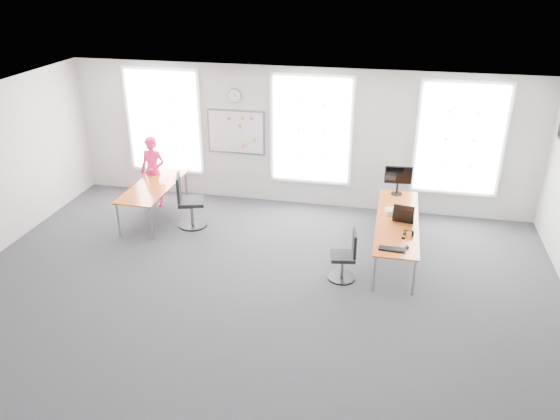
% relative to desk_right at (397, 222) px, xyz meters
% --- Properties ---
extents(floor, '(10.00, 10.00, 0.00)m').
position_rel_desk_right_xyz_m(floor, '(-2.20, -2.10, -0.64)').
color(floor, '#28292D').
rests_on(floor, ground).
extents(ceiling, '(10.00, 10.00, 0.00)m').
position_rel_desk_right_xyz_m(ceiling, '(-2.20, -2.10, 2.36)').
color(ceiling, white).
rests_on(ceiling, ground).
extents(wall_back, '(10.00, 0.00, 10.00)m').
position_rel_desk_right_xyz_m(wall_back, '(-2.20, 1.90, 0.86)').
color(wall_back, silver).
rests_on(wall_back, ground).
extents(window_left, '(1.60, 0.06, 2.20)m').
position_rel_desk_right_xyz_m(window_left, '(-5.20, 1.87, 1.06)').
color(window_left, white).
rests_on(window_left, wall_back).
extents(window_mid, '(1.60, 0.06, 2.20)m').
position_rel_desk_right_xyz_m(window_mid, '(-1.90, 1.87, 1.06)').
color(window_mid, white).
rests_on(window_mid, wall_back).
extents(window_right, '(1.60, 0.06, 2.20)m').
position_rel_desk_right_xyz_m(window_right, '(1.10, 1.87, 1.06)').
color(window_right, white).
rests_on(window_right, wall_back).
extents(desk_right, '(0.75, 2.81, 0.68)m').
position_rel_desk_right_xyz_m(desk_right, '(0.00, 0.00, 0.00)').
color(desk_right, '#B05017').
rests_on(desk_right, ground).
extents(desk_left, '(0.80, 2.00, 0.73)m').
position_rel_desk_right_xyz_m(desk_left, '(-4.96, 0.50, 0.03)').
color(desk_left, '#B05017').
rests_on(desk_left, ground).
extents(chair_right, '(0.48, 0.48, 0.89)m').
position_rel_desk_right_xyz_m(chair_right, '(-0.81, -1.07, -0.25)').
color(chair_right, black).
rests_on(chair_right, ground).
extents(chair_left, '(0.63, 0.63, 1.10)m').
position_rel_desk_right_xyz_m(chair_left, '(-4.13, 0.29, -0.16)').
color(chair_left, black).
rests_on(chair_left, ground).
extents(person, '(0.59, 0.41, 1.56)m').
position_rel_desk_right_xyz_m(person, '(-5.22, 1.13, 0.14)').
color(person, '#EF2066').
rests_on(person, ground).
extents(whiteboard, '(1.20, 0.03, 0.90)m').
position_rel_desk_right_xyz_m(whiteboard, '(-3.55, 1.87, 0.91)').
color(whiteboard, white).
rests_on(whiteboard, wall_back).
extents(wall_clock, '(0.30, 0.04, 0.30)m').
position_rel_desk_right_xyz_m(wall_clock, '(-3.55, 1.87, 1.71)').
color(wall_clock, gray).
rests_on(wall_clock, wall_back).
extents(keyboard, '(0.45, 0.19, 0.02)m').
position_rel_desk_right_xyz_m(keyboard, '(-0.06, -1.14, 0.05)').
color(keyboard, black).
rests_on(keyboard, desk_right).
extents(mouse, '(0.10, 0.13, 0.04)m').
position_rel_desk_right_xyz_m(mouse, '(0.17, -1.02, 0.07)').
color(mouse, black).
rests_on(mouse, desk_right).
extents(lens_cap, '(0.09, 0.09, 0.01)m').
position_rel_desk_right_xyz_m(lens_cap, '(0.11, -0.69, 0.05)').
color(lens_cap, black).
rests_on(lens_cap, desk_right).
extents(headphones, '(0.18, 0.09, 0.10)m').
position_rel_desk_right_xyz_m(headphones, '(0.19, -0.57, 0.09)').
color(headphones, black).
rests_on(headphones, desk_right).
extents(laptop_sleeve, '(0.39, 0.26, 0.30)m').
position_rel_desk_right_xyz_m(laptop_sleeve, '(0.09, -0.08, 0.19)').
color(laptop_sleeve, black).
rests_on(laptop_sleeve, desk_right).
extents(paper_stack, '(0.33, 0.27, 0.10)m').
position_rel_desk_right_xyz_m(paper_stack, '(-0.08, 0.25, 0.09)').
color(paper_stack, beige).
rests_on(paper_stack, desk_right).
extents(monitor, '(0.54, 0.22, 0.60)m').
position_rel_desk_right_xyz_m(monitor, '(-0.04, 1.19, 0.40)').
color(monitor, black).
rests_on(monitor, desk_right).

